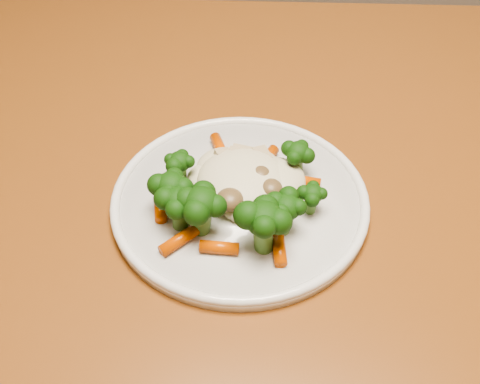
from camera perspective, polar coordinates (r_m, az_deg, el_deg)
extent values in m
plane|color=brown|center=(1.38, -11.72, -16.92)|extent=(3.00, 3.00, 0.00)
cube|color=brown|center=(0.67, -5.01, 0.34)|extent=(1.33, 1.02, 0.04)
cylinder|color=white|center=(0.61, 0.00, -0.95)|extent=(0.26, 0.26, 0.01)
ellipsoid|color=beige|center=(0.61, 0.35, 1.81)|extent=(0.11, 0.10, 0.04)
ellipsoid|color=black|center=(0.59, -6.46, -0.29)|extent=(0.05, 0.05, 0.04)
ellipsoid|color=black|center=(0.56, -3.65, -2.02)|extent=(0.05, 0.05, 0.05)
ellipsoid|color=black|center=(0.55, 2.24, -3.59)|extent=(0.06, 0.06, 0.05)
ellipsoid|color=black|center=(0.57, 4.35, -2.26)|extent=(0.04, 0.04, 0.04)
ellipsoid|color=black|center=(0.59, 6.82, -0.76)|extent=(0.03, 0.03, 0.03)
ellipsoid|color=black|center=(0.63, 5.44, 3.07)|extent=(0.04, 0.04, 0.04)
ellipsoid|color=black|center=(0.62, -5.68, 2.22)|extent=(0.04, 0.04, 0.03)
ellipsoid|color=black|center=(0.57, -5.78, -1.72)|extent=(0.05, 0.05, 0.04)
cylinder|color=#DC5305|center=(0.66, -1.87, 4.09)|extent=(0.03, 0.04, 0.01)
cylinder|color=#DC5305|center=(0.65, 2.52, 3.18)|extent=(0.02, 0.04, 0.01)
cylinder|color=#DC5305|center=(0.62, 5.52, 1.08)|extent=(0.05, 0.01, 0.01)
cylinder|color=#DC5305|center=(0.60, -7.59, -1.12)|extent=(0.03, 0.05, 0.01)
cylinder|color=#DC5305|center=(0.57, -5.35, -4.28)|extent=(0.04, 0.05, 0.01)
cylinder|color=#DC5305|center=(0.56, -1.98, -5.29)|extent=(0.04, 0.02, 0.01)
cylinder|color=#DC5305|center=(0.56, 3.74, -5.35)|extent=(0.02, 0.04, 0.01)
ellipsoid|color=brown|center=(0.60, 1.85, 1.52)|extent=(0.03, 0.03, 0.02)
ellipsoid|color=brown|center=(0.59, 2.93, 0.36)|extent=(0.02, 0.02, 0.02)
ellipsoid|color=brown|center=(0.60, -1.57, 1.27)|extent=(0.02, 0.02, 0.01)
ellipsoid|color=brown|center=(0.58, -0.97, -0.73)|extent=(0.03, 0.03, 0.02)
cube|color=tan|center=(0.63, -0.19, 3.56)|extent=(0.02, 0.01, 0.01)
cube|color=tan|center=(0.63, 2.08, 3.38)|extent=(0.02, 0.03, 0.01)
cube|color=tan|center=(0.63, -1.66, 3.57)|extent=(0.02, 0.02, 0.01)
cube|color=tan|center=(0.63, 0.13, 3.69)|extent=(0.02, 0.02, 0.01)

